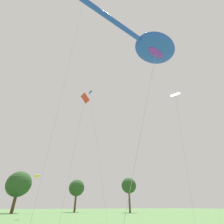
{
  "coord_description": "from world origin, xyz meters",
  "views": [
    {
      "loc": [
        -5.21,
        -1.05,
        1.65
      ],
      "look_at": [
        -0.39,
        8.38,
        7.74
      ],
      "focal_mm": 26.34,
      "sensor_mm": 36.0,
      "label": 1
    }
  ],
  "objects_px": {
    "small_kite_stunt_black": "(85,101)",
    "small_kite_tiny_distant": "(92,101)",
    "tree_broad_distant": "(77,188)",
    "small_kite_box_yellow": "(80,20)",
    "small_kite_streamer_purple": "(176,97)",
    "big_show_kite": "(153,48)",
    "tree_oak_left": "(129,186)",
    "tree_oak_right": "(19,184)",
    "small_kite_diamond_red": "(37,176)"
  },
  "relations": [
    {
      "from": "small_kite_stunt_black",
      "to": "small_kite_tiny_distant",
      "type": "bearing_deg",
      "value": 51.72
    },
    {
      "from": "small_kite_tiny_distant",
      "to": "tree_broad_distant",
      "type": "relative_size",
      "value": 1.94
    },
    {
      "from": "small_kite_tiny_distant",
      "to": "small_kite_stunt_black",
      "type": "relative_size",
      "value": 1.37
    },
    {
      "from": "small_kite_box_yellow",
      "to": "small_kite_streamer_purple",
      "type": "distance_m",
      "value": 15.23
    },
    {
      "from": "big_show_kite",
      "to": "small_kite_box_yellow",
      "type": "bearing_deg",
      "value": 139.11
    },
    {
      "from": "tree_oak_left",
      "to": "tree_oak_right",
      "type": "xyz_separation_m",
      "value": [
        -31.51,
        9.61,
        -0.12
      ]
    },
    {
      "from": "small_kite_tiny_distant",
      "to": "small_kite_streamer_purple",
      "type": "bearing_deg",
      "value": 177.82
    },
    {
      "from": "small_kite_diamond_red",
      "to": "small_kite_streamer_purple",
      "type": "height_order",
      "value": "small_kite_streamer_purple"
    },
    {
      "from": "small_kite_streamer_purple",
      "to": "tree_oak_left",
      "type": "bearing_deg",
      "value": -155.19
    },
    {
      "from": "small_kite_diamond_red",
      "to": "big_show_kite",
      "type": "bearing_deg",
      "value": -141.07
    },
    {
      "from": "big_show_kite",
      "to": "tree_oak_right",
      "type": "bearing_deg",
      "value": 91.73
    },
    {
      "from": "small_kite_box_yellow",
      "to": "big_show_kite",
      "type": "bearing_deg",
      "value": -137.92
    },
    {
      "from": "small_kite_box_yellow",
      "to": "small_kite_tiny_distant",
      "type": "relative_size",
      "value": 1.33
    },
    {
      "from": "small_kite_diamond_red",
      "to": "small_kite_tiny_distant",
      "type": "distance_m",
      "value": 15.77
    },
    {
      "from": "big_show_kite",
      "to": "tree_oak_left",
      "type": "xyz_separation_m",
      "value": [
        22.54,
        40.95,
        -7.67
      ]
    },
    {
      "from": "tree_oak_left",
      "to": "small_kite_stunt_black",
      "type": "bearing_deg",
      "value": -129.32
    },
    {
      "from": "tree_oak_left",
      "to": "big_show_kite",
      "type": "bearing_deg",
      "value": -118.83
    },
    {
      "from": "small_kite_streamer_purple",
      "to": "small_kite_diamond_red",
      "type": "bearing_deg",
      "value": -99.36
    },
    {
      "from": "tree_oak_right",
      "to": "tree_oak_left",
      "type": "bearing_deg",
      "value": -16.97
    },
    {
      "from": "tree_broad_distant",
      "to": "small_kite_stunt_black",
      "type": "bearing_deg",
      "value": -106.07
    },
    {
      "from": "small_kite_streamer_purple",
      "to": "tree_oak_right",
      "type": "distance_m",
      "value": 49.63
    },
    {
      "from": "small_kite_diamond_red",
      "to": "small_kite_stunt_black",
      "type": "bearing_deg",
      "value": -146.19
    },
    {
      "from": "tree_oak_left",
      "to": "small_kite_tiny_distant",
      "type": "bearing_deg",
      "value": -131.2
    },
    {
      "from": "small_kite_box_yellow",
      "to": "tree_oak_right",
      "type": "bearing_deg",
      "value": -12.49
    },
    {
      "from": "big_show_kite",
      "to": "small_kite_stunt_black",
      "type": "height_order",
      "value": "big_show_kite"
    },
    {
      "from": "small_kite_diamond_red",
      "to": "small_kite_streamer_purple",
      "type": "distance_m",
      "value": 25.4
    },
    {
      "from": "small_kite_diamond_red",
      "to": "small_kite_tiny_distant",
      "type": "height_order",
      "value": "small_kite_tiny_distant"
    },
    {
      "from": "small_kite_streamer_purple",
      "to": "tree_oak_left",
      "type": "xyz_separation_m",
      "value": [
        15.79,
        37.01,
        -6.37
      ]
    },
    {
      "from": "small_kite_tiny_distant",
      "to": "small_kite_stunt_black",
      "type": "height_order",
      "value": "small_kite_tiny_distant"
    },
    {
      "from": "tree_oak_left",
      "to": "small_kite_streamer_purple",
      "type": "bearing_deg",
      "value": -113.11
    },
    {
      "from": "small_kite_tiny_distant",
      "to": "small_kite_streamer_purple",
      "type": "xyz_separation_m",
      "value": [
        7.92,
        -9.92,
        -2.96
      ]
    },
    {
      "from": "small_kite_diamond_red",
      "to": "small_kite_tiny_distant",
      "type": "bearing_deg",
      "value": -129.34
    },
    {
      "from": "small_kite_stunt_black",
      "to": "tree_oak_left",
      "type": "relative_size",
      "value": 1.41
    },
    {
      "from": "small_kite_tiny_distant",
      "to": "small_kite_streamer_purple",
      "type": "distance_m",
      "value": 13.03
    },
    {
      "from": "small_kite_box_yellow",
      "to": "small_kite_streamer_purple",
      "type": "height_order",
      "value": "small_kite_box_yellow"
    },
    {
      "from": "tree_oak_right",
      "to": "tree_broad_distant",
      "type": "relative_size",
      "value": 1.1
    },
    {
      "from": "small_kite_stunt_black",
      "to": "small_kite_diamond_red",
      "type": "bearing_deg",
      "value": 88.51
    },
    {
      "from": "small_kite_tiny_distant",
      "to": "small_kite_diamond_red",
      "type": "bearing_deg",
      "value": -14.41
    },
    {
      "from": "small_kite_diamond_red",
      "to": "tree_broad_distant",
      "type": "bearing_deg",
      "value": -4.0
    },
    {
      "from": "small_kite_diamond_red",
      "to": "tree_oak_left",
      "type": "distance_m",
      "value": 33.36
    },
    {
      "from": "small_kite_streamer_purple",
      "to": "small_kite_stunt_black",
      "type": "height_order",
      "value": "small_kite_streamer_purple"
    },
    {
      "from": "small_kite_box_yellow",
      "to": "small_kite_stunt_black",
      "type": "height_order",
      "value": "small_kite_box_yellow"
    },
    {
      "from": "big_show_kite",
      "to": "tree_broad_distant",
      "type": "bearing_deg",
      "value": 72.14
    },
    {
      "from": "small_kite_streamer_purple",
      "to": "small_kite_tiny_distant",
      "type": "bearing_deg",
      "value": -93.5
    },
    {
      "from": "big_show_kite",
      "to": "small_kite_stunt_black",
      "type": "relative_size",
      "value": 1.13
    },
    {
      "from": "big_show_kite",
      "to": "small_kite_stunt_black",
      "type": "xyz_separation_m",
      "value": [
        -3.75,
        8.85,
        -2.11
      ]
    },
    {
      "from": "small_kite_stunt_black",
      "to": "tree_oak_left",
      "type": "distance_m",
      "value": 41.86
    },
    {
      "from": "small_kite_box_yellow",
      "to": "tree_oak_right",
      "type": "xyz_separation_m",
      "value": [
        -2.32,
        46.31,
        -13.72
      ]
    },
    {
      "from": "tree_broad_distant",
      "to": "big_show_kite",
      "type": "bearing_deg",
      "value": -99.53
    },
    {
      "from": "small_kite_stunt_black",
      "to": "small_kite_streamer_purple",
      "type": "bearing_deg",
      "value": -36.05
    }
  ]
}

